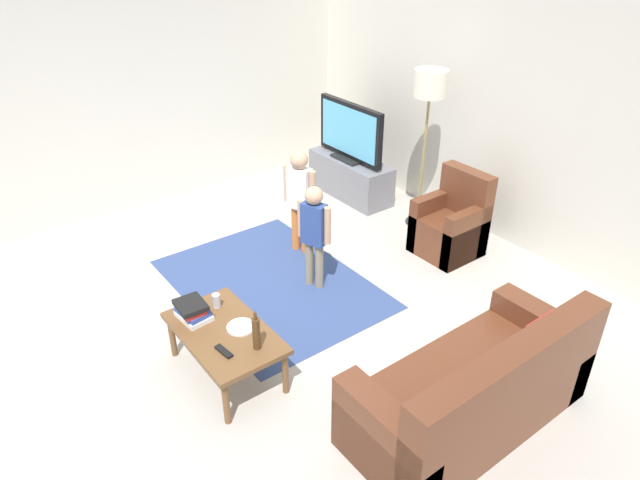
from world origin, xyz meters
TOP-DOWN VIEW (x-y plane):
  - ground at (0.00, 0.00)m, footprint 7.80×7.80m
  - wall_back at (0.00, 3.00)m, footprint 6.00×0.12m
  - wall_left at (-3.00, 0.00)m, footprint 0.12×6.00m
  - area_rug at (-0.50, 0.37)m, footprint 2.20×1.60m
  - tv_stand at (-1.62, 2.30)m, footprint 1.20×0.44m
  - tv at (-1.62, 2.28)m, footprint 1.10×0.28m
  - couch at (1.87, 0.56)m, footprint 0.80×1.80m
  - armchair at (0.12, 2.26)m, footprint 0.60×0.60m
  - floor_lamp at (-0.55, 2.45)m, footprint 0.36×0.36m
  - child_near_tv at (-0.86, 0.99)m, footprint 0.36×0.21m
  - child_center at (-0.23, 0.70)m, footprint 0.33×0.20m
  - coffee_table at (0.35, -0.57)m, footprint 1.00×0.60m
  - book_stack at (0.07, -0.69)m, footprint 0.29×0.24m
  - bottle at (0.67, -0.47)m, footprint 0.06×0.06m
  - tv_remote at (0.57, -0.69)m, footprint 0.17×0.07m
  - soda_can at (0.05, -0.47)m, footprint 0.07×0.07m
  - plate at (0.40, -0.45)m, footprint 0.22×0.22m

SIDE VIEW (x-z plane):
  - ground at x=0.00m, z-range 0.00..0.00m
  - area_rug at x=-0.50m, z-range 0.00..0.01m
  - tv_stand at x=-1.62m, z-range -0.01..0.49m
  - couch at x=1.87m, z-range -0.14..0.72m
  - armchair at x=0.12m, z-range -0.15..0.75m
  - coffee_table at x=0.35m, z-range 0.16..0.58m
  - plate at x=0.40m, z-range 0.42..0.44m
  - tv_remote at x=0.57m, z-range 0.42..0.44m
  - soda_can at x=0.05m, z-range 0.42..0.54m
  - book_stack at x=0.07m, z-range 0.42..0.57m
  - bottle at x=0.67m, z-range 0.40..0.72m
  - child_center at x=-0.23m, z-range 0.11..1.16m
  - child_near_tv at x=-0.86m, z-range 0.12..1.25m
  - tv at x=-1.62m, z-range 0.49..1.20m
  - wall_back at x=0.00m, z-range 0.00..2.70m
  - wall_left at x=-3.00m, z-range 0.00..2.70m
  - floor_lamp at x=-0.55m, z-range 0.65..2.43m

